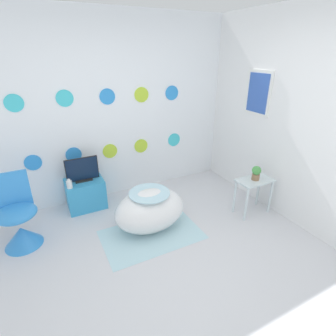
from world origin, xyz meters
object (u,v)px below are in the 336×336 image
Objects in this scene: tv at (82,171)px; bathtub at (150,210)px; potted_plant_left at (256,173)px; vase at (69,184)px; chair at (19,224)px.

bathtub is at bearing -55.07° from tv.
bathtub is 2.04× the size of tv.
potted_plant_left is (1.41, -0.31, 0.34)m from bathtub.
vase is (-0.20, -0.14, -0.10)m from tv.
tv is at bearing 30.65° from chair.
vase is at bearing 137.91° from bathtub.
chair is 4.46× the size of potted_plant_left.
tv is 0.27m from vase.
tv is at bearing 34.70° from vase.
potted_plant_left is at bearing -30.51° from tv.
vase reaches higher than bathtub.
potted_plant_left is at bearing -12.32° from bathtub.
vase is (0.62, 0.35, 0.20)m from chair.
bathtub is 1.12m from tv.
chair is 0.74m from vase.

